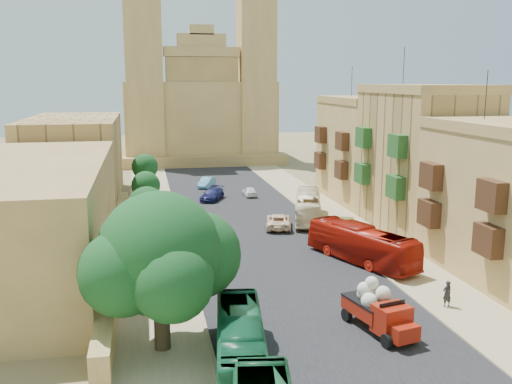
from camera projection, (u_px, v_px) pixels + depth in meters
name	position (u px, v px, depth m)	size (l,w,h in m)	color
ground	(357.00, 367.00, 28.60)	(260.00, 260.00, 0.00)	olive
road_surface	(248.00, 223.00, 57.47)	(14.00, 140.00, 0.01)	black
sidewalk_east	(338.00, 219.00, 59.30)	(5.00, 140.00, 0.01)	tan
sidewalk_west	(153.00, 228.00, 55.65)	(5.00, 140.00, 0.01)	tan
kerb_east	(315.00, 220.00, 58.81)	(0.25, 140.00, 0.12)	tan
kerb_west	(178.00, 226.00, 56.12)	(0.25, 140.00, 0.12)	tan
townhouse_c	(422.00, 158.00, 54.40)	(9.00, 14.00, 17.40)	tan
townhouse_d	(366.00, 149.00, 68.02)	(9.00, 14.00, 15.90)	tan
west_wall	(117.00, 250.00, 45.28)	(1.00, 40.00, 1.80)	tan
west_building_low	(36.00, 219.00, 41.67)	(10.00, 28.00, 8.40)	olive
west_building_mid	(75.00, 160.00, 66.54)	(10.00, 22.00, 10.00)	tan
church	(199.00, 107.00, 102.45)	(28.00, 22.50, 36.30)	tan
ficus_tree	(161.00, 258.00, 29.67)	(8.59, 7.90, 8.59)	#372B1B
street_tree_a	(149.00, 251.00, 37.64)	(3.03, 3.03, 4.65)	#372B1B
street_tree_b	(147.00, 206.00, 49.11)	(3.40, 3.40, 5.23)	#372B1B
street_tree_c	(146.00, 186.00, 60.73)	(3.07, 3.07, 4.72)	#372B1B
street_tree_d	(145.00, 167.00, 72.23)	(3.31, 3.31, 5.09)	#372B1B
red_truck	(379.00, 309.00, 32.47)	(3.07, 5.47, 3.04)	maroon
olive_pickup	(341.00, 235.00, 49.53)	(3.74, 5.36, 2.03)	#495821
bus_green_north	(240.00, 343.00, 28.19)	(2.28, 9.74, 2.71)	#135E39
bus_red_east	(362.00, 244.00, 44.91)	(2.45, 10.49, 2.92)	#A01408
bus_cream_east	(308.00, 207.00, 58.51)	(2.42, 10.33, 2.88)	#FEE8C0
car_blue_a	(215.00, 244.00, 48.03)	(1.39, 3.45, 1.17)	#3E66A2
car_white_a	(211.00, 228.00, 53.36)	(1.17, 3.35, 1.10)	white
car_cream	(278.00, 221.00, 55.60)	(2.32, 5.03, 1.40)	#FFDAB3
car_dkblue	(212.00, 194.00, 68.63)	(1.97, 4.85, 1.41)	#121646
car_white_b	(249.00, 191.00, 71.03)	(1.39, 3.46, 1.18)	white
car_blue_b	(207.00, 182.00, 76.98)	(1.42, 4.06, 1.34)	#51A1C9
pedestrian_a	(447.00, 294.00, 36.12)	(0.63, 0.41, 1.72)	black
pedestrian_c	(393.00, 254.00, 44.12)	(1.10, 0.46, 1.88)	#2E2D30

